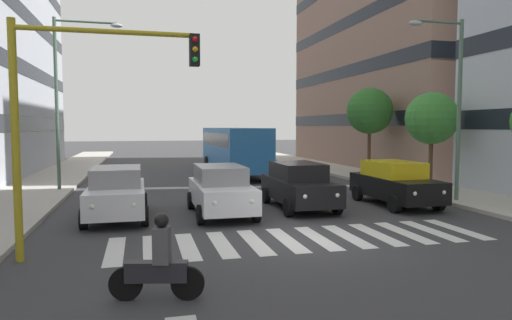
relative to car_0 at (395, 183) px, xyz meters
name	(u,v)px	position (x,y,z in m)	size (l,w,h in m)	color
ground_plane	(302,239)	(5.40, 4.26, -0.89)	(180.00, 180.00, 0.00)	#38383A
building_left_block_0	(395,3)	(-9.57, -16.41, 11.71)	(8.47, 21.71, 25.20)	#846656
crosswalk_markings	(302,239)	(5.40, 4.26, -0.88)	(10.35, 2.80, 0.01)	silver
car_0	(395,183)	(0.00, 0.00, 0.00)	(2.02, 4.44, 1.72)	black
car_1	(299,185)	(3.89, -0.28, 0.00)	(2.02, 4.44, 1.72)	black
car_2	(221,190)	(6.98, 0.25, 0.00)	(2.02, 4.44, 1.72)	silver
car_3	(117,192)	(10.48, 0.03, 0.00)	(2.02, 4.44, 1.72)	silver
bus_behind_traffic	(233,146)	(3.89, -12.76, 0.97)	(2.78, 10.50, 3.00)	#286BAD
motorcycle_with_rider	(158,265)	(9.42, 7.85, -0.24)	(1.68, 0.48, 1.57)	black
traffic_light_gantry	(72,101)	(11.20, 4.66, 2.81)	(4.26, 0.36, 5.50)	#AD991E
street_lamp_left	(452,92)	(-2.26, 0.26, 3.57)	(2.42, 0.28, 7.13)	#4C6B56
street_lamp_right	(67,86)	(12.95, -7.02, 4.09)	(3.10, 0.28, 7.96)	#4C6B56
street_tree_1	(432,119)	(-3.69, -3.00, 2.58)	(2.46, 2.46, 4.56)	#513823
street_tree_2	(370,111)	(-3.68, -9.05, 3.13)	(2.76, 2.76, 5.26)	#513823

